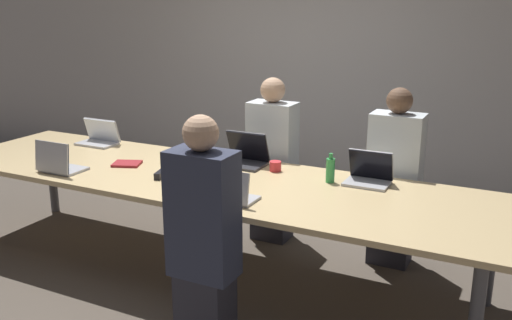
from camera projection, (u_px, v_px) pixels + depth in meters
The scene contains 16 objects.
ground_plane at pixel (205, 269), 4.51m from camera, with size 24.00×24.00×0.00m, color brown.
curtain_wall at pixel (310, 64), 5.97m from camera, with size 12.00×0.06×2.80m.
conference_table at pixel (203, 182), 4.31m from camera, with size 4.42×1.21×0.77m.
laptop_near_left at pixel (58, 163), 4.36m from camera, with size 0.33×0.25×0.25m.
laptop_far_center at pixel (245, 155), 4.57m from camera, with size 0.35×0.27×0.27m.
person_far_center at pixel (272, 163), 4.92m from camera, with size 0.40×0.24×1.43m.
cup_far_center at pixel (275, 166), 4.41m from camera, with size 0.09×0.09×0.08m.
laptop_near_midright at pixel (228, 192), 3.74m from camera, with size 0.36×0.22×0.23m.
person_near_midright at pixel (203, 236), 3.39m from camera, with size 0.40×0.24×1.43m.
cup_near_midright at pixel (197, 186), 3.94m from camera, with size 0.08×0.08×0.08m.
laptop_far_right at pixel (369, 174), 4.10m from camera, with size 0.32×0.24×0.24m.
person_far_right at pixel (394, 181), 4.45m from camera, with size 0.40×0.24×1.42m.
bottle_far_right at pixel (330, 170), 4.12m from camera, with size 0.06×0.06×0.22m.
laptop_far_left at pixel (99, 137), 5.22m from camera, with size 0.37×0.23×0.23m.
stapler at pixel (160, 174), 4.25m from camera, with size 0.08×0.16×0.05m.
notebook at pixel (127, 164), 4.57m from camera, with size 0.26×0.24×0.02m.
Camera 1 is at (2.20, -3.48, 2.06)m, focal length 40.00 mm.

